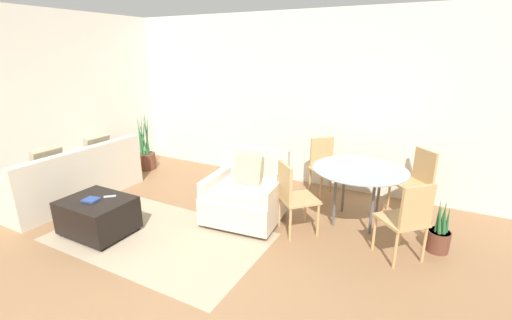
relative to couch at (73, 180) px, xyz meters
name	(u,v)px	position (x,y,z in m)	size (l,w,h in m)	color
ground_plane	(175,302)	(2.85, -1.05, -0.29)	(20.00, 20.00, 0.00)	#936B47
wall_back	(309,101)	(2.85, 2.32, 1.08)	(12.00, 0.06, 2.75)	white
wall_left	(66,102)	(-0.54, 0.45, 1.08)	(0.06, 12.00, 2.75)	white
area_rug	(159,237)	(1.92, -0.26, -0.29)	(2.56, 1.51, 0.01)	tan
couch	(73,180)	(0.00, 0.00, 0.00)	(0.84, 2.00, 0.89)	beige
armchair	(246,195)	(2.63, 0.64, 0.06)	(1.02, 0.97, 0.91)	beige
ottoman	(98,215)	(1.21, -0.53, -0.05)	(0.80, 0.64, 0.45)	black
book_stack	(91,200)	(1.18, -0.57, 0.16)	(0.19, 0.18, 0.02)	#2D478C
tv_remote_primary	(110,196)	(1.29, -0.39, 0.16)	(0.13, 0.13, 0.01)	#B7B7BC
potted_plant	(146,155)	(-0.06, 1.53, -0.02)	(0.35, 0.35, 1.10)	brown
dining_table	(359,174)	(3.93, 1.25, 0.37)	(1.18, 1.18, 0.74)	#99A8AD
dining_chair_near_left	(292,193)	(3.29, 0.60, 0.22)	(0.59, 0.59, 0.90)	tan
dining_chair_near_right	(408,217)	(4.58, 0.60, 0.22)	(0.59, 0.59, 0.90)	tan
dining_chair_far_left	(324,164)	(3.29, 1.89, 0.22)	(0.59, 0.59, 0.90)	tan
dining_chair_far_right	(417,178)	(4.58, 1.89, 0.22)	(0.59, 0.59, 0.90)	tan
potted_plant_small	(439,235)	(4.90, 0.99, -0.10)	(0.24, 0.24, 0.64)	brown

